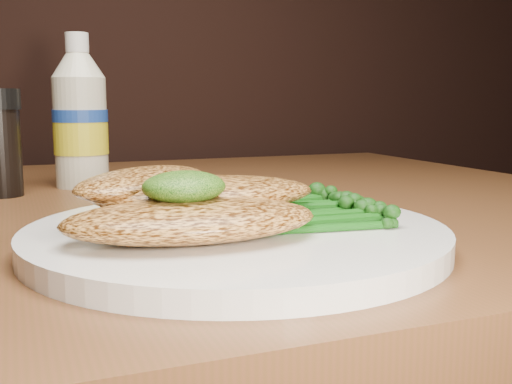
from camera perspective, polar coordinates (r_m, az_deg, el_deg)
name	(u,v)px	position (r m, az deg, el deg)	size (l,w,h in m)	color
plate	(236,236)	(0.44, -1.86, -4.09)	(0.30, 0.30, 0.02)	white
chicken_front	(192,220)	(0.39, -6.00, -2.59)	(0.16, 0.09, 0.03)	#D38F43
chicken_mid	(205,194)	(0.44, -4.74, -0.16)	(0.16, 0.08, 0.02)	#D38F43
chicken_back	(144,182)	(0.46, -10.34, 0.91)	(0.14, 0.07, 0.02)	#D38F43
pesto_front	(184,187)	(0.39, -6.70, 0.49)	(0.05, 0.05, 0.02)	black
broccolini_bundle	(299,206)	(0.45, 3.99, -1.28)	(0.15, 0.11, 0.02)	#155512
mayo_bottle	(80,111)	(0.76, -16.03, 7.25)	(0.06, 0.06, 0.18)	beige
pepper_grinder	(0,143)	(0.71, -22.69, 4.21)	(0.05, 0.05, 0.11)	black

